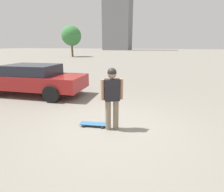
{
  "coord_description": "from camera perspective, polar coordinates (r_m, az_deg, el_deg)",
  "views": [
    {
      "loc": [
        -3.98,
        -1.37,
        2.13
      ],
      "look_at": [
        0.0,
        0.0,
        0.91
      ],
      "focal_mm": 28.0,
      "sensor_mm": 36.0,
      "label": 1
    }
  ],
  "objects": [
    {
      "name": "building_block_distant",
      "position": [
        86.87,
        1.88,
        28.2
      ],
      "size": [
        8.03,
        12.12,
        40.35
      ],
      "color": "slate",
      "rests_on": "ground_plane"
    },
    {
      "name": "person",
      "position": [
        4.37,
        0.0,
        0.5
      ],
      "size": [
        0.35,
        0.51,
        1.61
      ],
      "rotation": [
        0.0,
        0.0,
        -1.08
      ],
      "color": "#7A6B56",
      "rests_on": "ground_plane"
    },
    {
      "name": "tree_distant",
      "position": [
        35.76,
        -13.13,
        18.6
      ],
      "size": [
        3.7,
        3.7,
        5.73
      ],
      "color": "brown",
      "rests_on": "ground_plane"
    },
    {
      "name": "car_parked_near",
      "position": [
        8.5,
        -24.88,
        5.12
      ],
      "size": [
        2.31,
        4.95,
        1.34
      ],
      "rotation": [
        0.0,
        0.0,
        1.68
      ],
      "color": "maroon",
      "rests_on": "ground_plane"
    },
    {
      "name": "ground_plane",
      "position": [
        4.71,
        0.0,
        -10.66
      ],
      "size": [
        220.0,
        220.0,
        0.0
      ],
      "primitive_type": "plane",
      "color": "gray"
    },
    {
      "name": "skateboard",
      "position": [
        4.86,
        -5.98,
        -9.07
      ],
      "size": [
        0.38,
        0.78,
        0.08
      ],
      "rotation": [
        0.0,
        0.0,
        1.76
      ],
      "color": "#336693",
      "rests_on": "ground_plane"
    }
  ]
}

